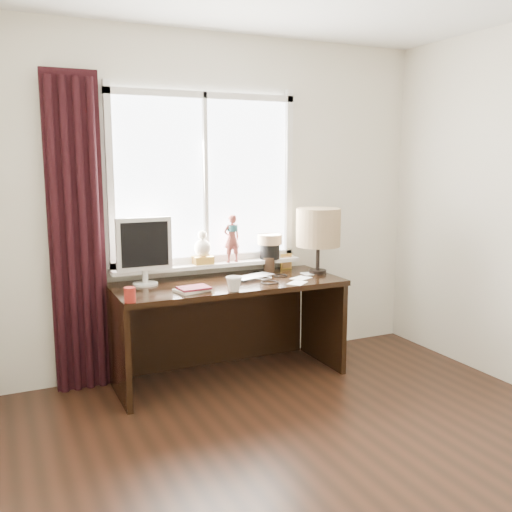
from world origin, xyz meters
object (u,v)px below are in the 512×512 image
red_cup (130,295)px  desk (224,310)px  mug (234,283)px  table_lamp (318,228)px  laptop (254,277)px  monitor (144,247)px

red_cup → desk: 0.94m
mug → table_lamp: 0.94m
red_cup → table_lamp: bearing=10.4°
laptop → table_lamp: bearing=-22.7°
monitor → table_lamp: size_ratio=0.94×
red_cup → laptop: bearing=17.2°
mug → red_cup: 0.72m
mug → monitor: 0.72m
laptop → table_lamp: 0.65m
mug → red_cup: bearing=180.0°
mug → desk: size_ratio=0.07×
desk → mug: bearing=-101.5°
table_lamp → laptop: bearing=177.3°
mug → table_lamp: size_ratio=0.21×
monitor → table_lamp: bearing=-7.1°
laptop → mug: size_ratio=3.02×
laptop → monitor: monitor is taller
monitor → table_lamp: (1.35, -0.17, 0.09)m
laptop → table_lamp: (0.55, -0.03, 0.35)m
mug → red_cup: size_ratio=1.15×
table_lamp → monitor: bearing=172.9°
desk → monitor: 0.79m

